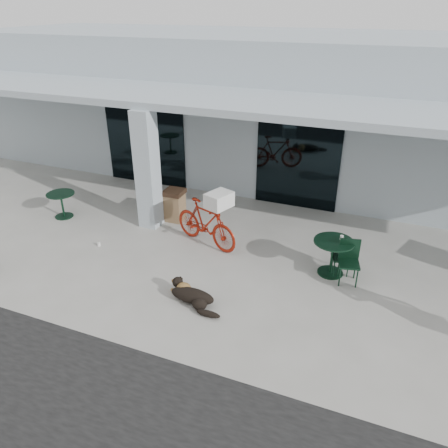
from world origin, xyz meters
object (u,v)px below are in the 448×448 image
at_px(cafe_table_near, 62,205).
at_px(cafe_table_far, 332,257).
at_px(bicycle, 206,223).
at_px(trash_receptacle, 175,205).
at_px(dog, 192,295).
at_px(cafe_chair_far_a, 349,263).
at_px(cafe_chair_far_b, 341,257).

height_order(cafe_table_near, cafe_table_far, cafe_table_far).
height_order(bicycle, cafe_table_near, bicycle).
xyz_separation_m(cafe_table_near, trash_receptacle, (3.01, 1.01, 0.09)).
relative_size(bicycle, dog, 1.79).
height_order(bicycle, cafe_chair_far_a, bicycle).
height_order(cafe_chair_far_a, cafe_chair_far_b, cafe_chair_far_a).
xyz_separation_m(dog, cafe_chair_far_a, (2.78, 1.90, 0.30)).
relative_size(cafe_chair_far_a, cafe_chair_far_b, 1.17).
height_order(cafe_table_far, cafe_chair_far_b, cafe_table_far).
relative_size(cafe_table_near, cafe_chair_far_b, 0.93).
bearing_deg(cafe_chair_far_b, cafe_table_far, -85.84).
xyz_separation_m(cafe_table_near, cafe_chair_far_b, (7.65, 0.01, 0.05)).
bearing_deg(cafe_table_near, cafe_chair_far_a, -2.08).
bearing_deg(bicycle, cafe_chair_far_a, -76.37).
bearing_deg(bicycle, dog, -142.63).
bearing_deg(cafe_table_far, cafe_chair_far_a, -29.76).
height_order(dog, cafe_chair_far_b, cafe_chair_far_b).
height_order(cafe_table_near, trash_receptacle, trash_receptacle).
relative_size(bicycle, cafe_chair_far_b, 2.36).
xyz_separation_m(dog, cafe_chair_far_b, (2.57, 2.20, 0.23)).
height_order(bicycle, cafe_chair_far_b, bicycle).
bearing_deg(dog, trash_receptacle, 147.44).
bearing_deg(bicycle, cafe_chair_far_b, -71.57).
xyz_separation_m(bicycle, dog, (0.72, -2.28, -0.40)).
bearing_deg(cafe_chair_far_b, dog, -69.94).
distance_m(dog, cafe_table_near, 5.54).
relative_size(dog, trash_receptacle, 1.21).
bearing_deg(cafe_chair_far_b, cafe_chair_far_a, 14.91).
xyz_separation_m(cafe_table_near, cafe_table_far, (7.48, -0.06, 0.05)).
xyz_separation_m(bicycle, cafe_chair_far_a, (3.51, -0.37, -0.10)).
xyz_separation_m(bicycle, cafe_chair_far_b, (3.29, -0.07, -0.17)).
bearing_deg(trash_receptacle, cafe_table_near, -161.37).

